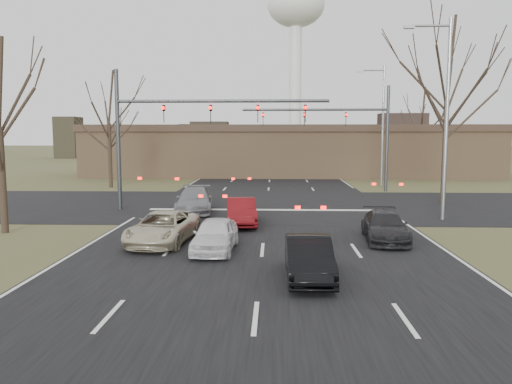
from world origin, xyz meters
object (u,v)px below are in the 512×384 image
mast_arm_far (350,125)px  car_red_ahead (241,212)px  building (289,150)px  water_tower (296,15)px  mast_arm_near (175,121)px  streetlight_right_near (443,109)px  car_white_sedan (215,235)px  car_silver_suv (163,228)px  car_charcoal_sedan (385,226)px  streetlight_right_far (381,119)px  car_black_hatch (309,258)px  car_grey_ahead (195,200)px

mast_arm_far → car_red_ahead: mast_arm_far is taller
building → car_red_ahead: 29.96m
water_tower → mast_arm_near: water_tower is taller
mast_arm_far → streetlight_right_near: 13.28m
mast_arm_near → car_white_sedan: mast_arm_near is taller
building → car_silver_suv: size_ratio=9.31×
water_tower → car_charcoal_sedan: water_tower is taller
car_white_sedan → streetlight_right_far: bearing=68.0°
mast_arm_far → car_black_hatch: (-4.70, -23.65, -4.38)m
mast_arm_far → streetlight_right_far: 5.12m
car_red_ahead → mast_arm_near: bearing=124.7°
streetlight_right_near → car_charcoal_sedan: (-3.85, -5.11, -4.99)m
car_grey_ahead → car_red_ahead: 4.72m
mast_arm_far → building: bearing=105.6°
water_tower → car_grey_ahead: bearing=-95.3°
water_tower → car_red_ahead: 117.25m
car_grey_ahead → car_red_ahead: size_ratio=1.22×
car_white_sedan → car_black_hatch: bearing=-44.0°
car_black_hatch → car_charcoal_sedan: bearing=57.2°
streetlight_right_far → car_black_hatch: size_ratio=2.60×
car_black_hatch → car_red_ahead: bearing=105.8°
streetlight_right_far → mast_arm_far: bearing=-128.1°
streetlight_right_far → mast_arm_near: bearing=-136.1°
water_tower → building: bearing=-92.8°
building → car_grey_ahead: size_ratio=8.89×
car_charcoal_sedan → car_grey_ahead: bearing=146.1°
mast_arm_far → car_silver_suv: mast_arm_far is taller
car_black_hatch → streetlight_right_near: bearing=54.8°
building → streetlight_right_near: (6.82, -28.00, 2.92)m
building → car_charcoal_sedan: building is taller
building → streetlight_right_far: bearing=-56.4°
mast_arm_far → streetlight_right_near: streetlight_right_near is taller
water_tower → car_grey_ahead: size_ratio=9.33×
mast_arm_near → car_silver_suv: size_ratio=2.66×
streetlight_right_far → car_white_sedan: streetlight_right_far is taller
streetlight_right_near → mast_arm_near: bearing=167.9°
water_tower → streetlight_right_far: water_tower is taller
car_silver_suv → car_white_sedan: bearing=-24.0°
streetlight_right_near → car_silver_suv: streetlight_right_near is taller
water_tower → streetlight_right_near: size_ratio=4.45×
mast_arm_far → car_black_hatch: bearing=-101.2°
building → mast_arm_near: bearing=-106.1°
building → water_tower: water_tower is taller
car_white_sedan → car_charcoal_sedan: size_ratio=0.90×
car_grey_ahead → car_red_ahead: bearing=-58.5°
mast_arm_near → streetlight_right_far: bearing=43.9°
streetlight_right_far → streetlight_right_near: bearing=-91.7°
water_tower → streetlight_right_far: (3.32, -93.00, -29.88)m
streetlight_right_near → car_red_ahead: (-9.97, -1.73, -4.94)m
streetlight_right_near → streetlight_right_far: bearing=88.3°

